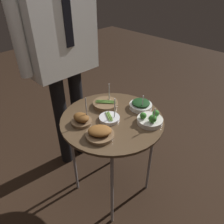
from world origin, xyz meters
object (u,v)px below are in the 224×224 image
Objects in this scene: serving_cart at (112,125)px; bowl_broccoli_near_rim at (150,120)px; waiter_figure at (60,38)px; bowl_spinach_center at (141,105)px; bowl_asparagus_back_right at (106,104)px; bowl_roast_far_rim at (100,133)px; bowl_asparagus_front_right at (109,118)px; bowl_roast_mid_left at (81,119)px.

bowl_broccoli_near_rim is at bearing -56.34° from serving_cart.
waiter_figure is (-0.12, 0.73, 0.38)m from bowl_broccoli_near_rim.
bowl_broccoli_near_rim is at bearing -121.80° from bowl_spinach_center.
bowl_asparagus_back_right is 1.03× the size of bowl_roast_far_rim.
bowl_roast_far_rim is at bearing -139.38° from bowl_asparagus_back_right.
waiter_figure is at bearing 88.10° from serving_cart.
bowl_spinach_center is 0.09× the size of waiter_figure.
bowl_asparagus_back_right is 0.35m from bowl_broccoli_near_rim.
waiter_figure is at bearing 85.64° from bowl_asparagus_front_right.
bowl_broccoli_near_rim is 0.09× the size of waiter_figure.
bowl_broccoli_near_rim is at bearing -79.97° from bowl_asparagus_back_right.
bowl_broccoli_near_rim is (0.14, -0.20, 0.08)m from serving_cart.
waiter_figure is (0.19, 0.43, 0.38)m from bowl_roast_mid_left.
bowl_asparagus_back_right is at bearing 54.39° from bowl_asparagus_front_right.
bowl_roast_far_rim is at bearing -176.46° from bowl_spinach_center.
waiter_figure reaches higher than bowl_spinach_center.
bowl_asparagus_front_right is at bearing 127.57° from bowl_broccoli_near_rim.
serving_cart is 0.25m from bowl_spinach_center.
waiter_figure is (0.02, 0.53, 0.46)m from serving_cart.
bowl_asparagus_front_right is 0.17m from bowl_roast_far_rim.
bowl_roast_mid_left reaches higher than bowl_broccoli_near_rim.
bowl_spinach_center is at bearing 58.20° from bowl_broccoli_near_rim.
bowl_roast_far_rim is at bearing -152.60° from bowl_asparagus_front_right.
bowl_spinach_center is at bearing -51.27° from bowl_asparagus_back_right.
bowl_asparagus_front_right reaches higher than bowl_spinach_center.
bowl_roast_mid_left is at bearing -170.91° from bowl_asparagus_back_right.
bowl_asparagus_front_right is (-0.02, 0.00, 0.07)m from serving_cart.
bowl_roast_mid_left reaches higher than bowl_asparagus_front_right.
bowl_roast_mid_left is at bearing 159.19° from bowl_spinach_center.
bowl_spinach_center is 0.41m from bowl_roast_far_rim.
bowl_asparagus_front_right is 0.88× the size of bowl_roast_mid_left.
bowl_asparagus_back_right is 0.56m from waiter_figure.
serving_cart is at bearing 23.76° from bowl_roast_far_rim.
bowl_roast_mid_left is 0.60m from waiter_figure.
serving_cart is at bearing -118.43° from bowl_asparagus_back_right.
bowl_roast_mid_left is (-0.15, 0.10, 0.02)m from bowl_asparagus_front_right.
bowl_roast_far_rim is 0.10× the size of waiter_figure.
serving_cart is 4.16× the size of bowl_roast_far_rim.
bowl_asparagus_front_right is at bearing 27.40° from bowl_roast_far_rim.
bowl_roast_mid_left reaches higher than serving_cart.
bowl_roast_mid_left is at bearing 88.03° from bowl_roast_far_rim.
bowl_asparagus_back_right is 1.13× the size of bowl_spinach_center.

